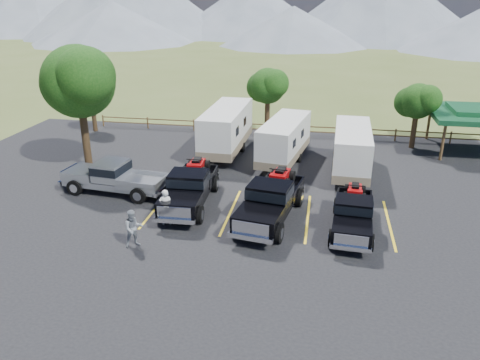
% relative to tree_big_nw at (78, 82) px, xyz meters
% --- Properties ---
extents(ground, '(320.00, 320.00, 0.00)m').
position_rel_tree_big_nw_xyz_m(ground, '(12.55, -9.03, -5.60)').
color(ground, '#4D5D27').
rests_on(ground, ground).
extents(asphalt_lot, '(44.00, 34.00, 0.04)m').
position_rel_tree_big_nw_xyz_m(asphalt_lot, '(12.55, -6.03, -5.58)').
color(asphalt_lot, black).
rests_on(asphalt_lot, ground).
extents(stall_lines, '(12.12, 5.50, 0.01)m').
position_rel_tree_big_nw_xyz_m(stall_lines, '(12.55, -5.03, -5.55)').
color(stall_lines, yellow).
rests_on(stall_lines, asphalt_lot).
extents(tree_big_nw, '(5.54, 5.18, 7.84)m').
position_rel_tree_big_nw_xyz_m(tree_big_nw, '(0.00, 0.00, 0.00)').
color(tree_big_nw, '#302313').
rests_on(tree_big_nw, ground).
extents(tree_ne_a, '(3.11, 2.92, 4.76)m').
position_rel_tree_big_nw_xyz_m(tree_ne_a, '(21.52, 7.99, -2.11)').
color(tree_ne_a, '#302313').
rests_on(tree_ne_a, ground).
extents(tree_north, '(3.46, 3.24, 5.25)m').
position_rel_tree_big_nw_xyz_m(tree_north, '(10.52, 9.99, -1.76)').
color(tree_north, '#302313').
rests_on(tree_north, ground).
extents(tree_nw_small, '(2.59, 2.43, 3.85)m').
position_rel_tree_big_nw_xyz_m(tree_nw_small, '(-3.48, 7.99, -2.81)').
color(tree_nw_small, '#302313').
rests_on(tree_nw_small, ground).
extents(rail_fence, '(36.12, 0.12, 1.00)m').
position_rel_tree_big_nw_xyz_m(rail_fence, '(14.55, 9.47, -4.99)').
color(rail_fence, brown).
rests_on(rail_fence, ground).
extents(pavilion, '(6.20, 6.20, 3.22)m').
position_rel_tree_big_nw_xyz_m(pavilion, '(25.55, 7.97, -2.81)').
color(pavilion, brown).
rests_on(pavilion, ground).
extents(mountain_range, '(209.00, 71.00, 20.00)m').
position_rel_tree_big_nw_xyz_m(mountain_range, '(4.92, 96.95, 2.28)').
color(mountain_range, slate).
rests_on(mountain_range, ground).
extents(rig_left, '(2.44, 6.44, 2.13)m').
position_rel_tree_big_nw_xyz_m(rig_left, '(8.22, -4.45, -4.53)').
color(rig_left, black).
rests_on(rig_left, asphalt_lot).
extents(rig_center, '(3.13, 6.84, 2.20)m').
position_rel_tree_big_nw_xyz_m(rig_center, '(12.68, -5.41, -4.50)').
color(rig_center, black).
rests_on(rig_center, asphalt_lot).
extents(rig_right, '(2.27, 5.67, 1.86)m').
position_rel_tree_big_nw_xyz_m(rig_right, '(16.69, -5.87, -4.66)').
color(rig_right, black).
rests_on(rig_right, asphalt_lot).
extents(trailer_left, '(2.56, 9.16, 3.19)m').
position_rel_tree_big_nw_xyz_m(trailer_left, '(8.33, 4.53, -3.89)').
color(trailer_left, white).
rests_on(trailer_left, asphalt_lot).
extents(trailer_center, '(3.18, 8.28, 2.86)m').
position_rel_tree_big_nw_xyz_m(trailer_center, '(12.54, 3.16, -4.06)').
color(trailer_center, white).
rests_on(trailer_center, asphalt_lot).
extents(trailer_right, '(2.37, 8.33, 2.90)m').
position_rel_tree_big_nw_xyz_m(trailer_right, '(16.87, 1.79, -4.04)').
color(trailer_right, white).
rests_on(trailer_right, asphalt_lot).
extents(pickup_silver, '(6.33, 2.68, 1.84)m').
position_rel_tree_big_nw_xyz_m(pickup_silver, '(3.59, -3.75, -4.60)').
color(pickup_silver, '#92959A').
rests_on(pickup_silver, asphalt_lot).
extents(person_a, '(0.78, 0.64, 1.85)m').
position_rel_tree_big_nw_xyz_m(person_a, '(7.70, -6.98, -4.63)').
color(person_a, silver).
rests_on(person_a, asphalt_lot).
extents(person_b, '(1.08, 1.04, 1.76)m').
position_rel_tree_big_nw_xyz_m(person_b, '(6.98, -9.27, -4.68)').
color(person_b, gray).
rests_on(person_b, asphalt_lot).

